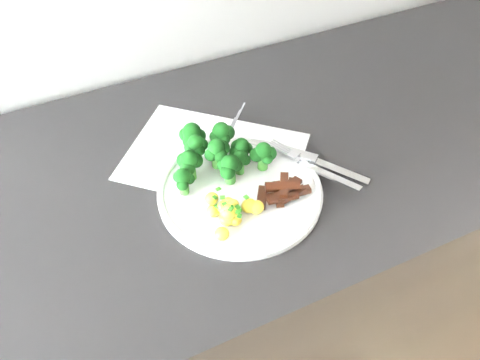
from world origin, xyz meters
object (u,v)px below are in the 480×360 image
(plate, at_px, (240,190))
(potatoes, at_px, (230,212))
(fork, at_px, (316,168))
(knife, at_px, (323,165))
(broccoli, at_px, (217,152))
(beef_strips, at_px, (283,192))
(counter, at_px, (250,293))
(recipe_paper, at_px, (214,156))

(plate, xyz_separation_m, potatoes, (-0.04, -0.05, 0.02))
(fork, bearing_deg, knife, 19.10)
(plate, bearing_deg, broccoli, 101.88)
(plate, distance_m, beef_strips, 0.07)
(counter, distance_m, knife, 0.46)
(plate, distance_m, broccoli, 0.07)
(potatoes, height_order, fork, potatoes)
(potatoes, xyz_separation_m, beef_strips, (0.09, 0.00, -0.00))
(beef_strips, bearing_deg, knife, 19.09)
(beef_strips, bearing_deg, broccoli, 123.15)
(plate, relative_size, fork, 1.58)
(counter, relative_size, recipe_paper, 6.68)
(plate, bearing_deg, recipe_paper, 91.87)
(recipe_paper, distance_m, beef_strips, 0.15)
(knife, bearing_deg, potatoes, -168.73)
(recipe_paper, relative_size, fork, 2.15)
(fork, bearing_deg, potatoes, -169.69)
(broccoli, relative_size, beef_strips, 1.80)
(broccoli, xyz_separation_m, knife, (0.16, -0.07, -0.04))
(fork, xyz_separation_m, knife, (0.02, 0.01, -0.01))
(recipe_paper, bearing_deg, counter, -23.60)
(fork, bearing_deg, plate, 172.84)
(broccoli, relative_size, knife, 0.95)
(counter, relative_size, fork, 14.38)
(recipe_paper, bearing_deg, knife, -34.94)
(counter, height_order, knife, knife)
(beef_strips, xyz_separation_m, fork, (0.07, 0.03, -0.00))
(plate, height_order, potatoes, potatoes)
(fork, relative_size, knife, 0.92)
(broccoli, bearing_deg, fork, -28.13)
(counter, bearing_deg, plate, -130.05)
(counter, distance_m, plate, 0.45)
(fork, distance_m, knife, 0.02)
(recipe_paper, relative_size, potatoes, 3.94)
(counter, distance_m, broccoli, 0.48)
(beef_strips, distance_m, fork, 0.08)
(counter, bearing_deg, beef_strips, -92.38)
(broccoli, distance_m, knife, 0.17)
(fork, height_order, knife, fork)
(recipe_paper, bearing_deg, beef_strips, -67.66)
(potatoes, bearing_deg, counter, 50.21)
(plate, bearing_deg, beef_strips, -38.07)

